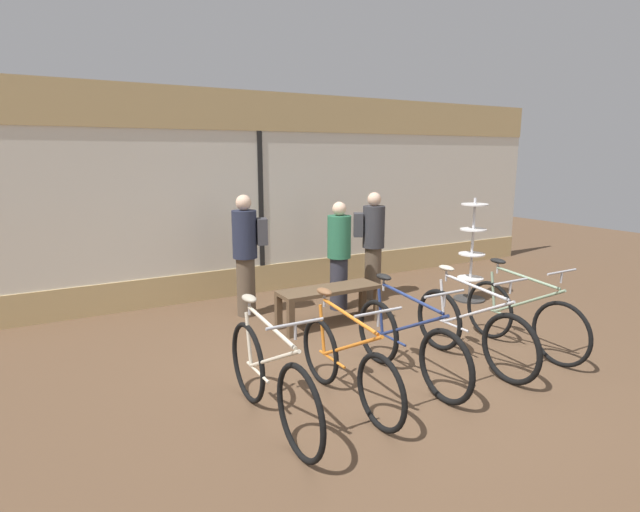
{
  "coord_description": "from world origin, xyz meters",
  "views": [
    {
      "loc": [
        -3.12,
        -4.09,
        2.24
      ],
      "look_at": [
        0.0,
        1.41,
        0.95
      ],
      "focal_mm": 28.0,
      "sensor_mm": 36.0,
      "label": 1
    }
  ],
  "objects": [
    {
      "name": "display_bench",
      "position": [
        0.13,
        1.39,
        0.41
      ],
      "size": [
        1.4,
        0.44,
        0.51
      ],
      "color": "brown",
      "rests_on": "ground_plane"
    },
    {
      "name": "bicycle_right",
      "position": [
        0.81,
        -0.47,
        0.39
      ],
      "size": [
        0.46,
        1.74,
        1.04
      ],
      "color": "black",
      "rests_on": "ground_plane"
    },
    {
      "name": "bicycle_center",
      "position": [
        -0.04,
        -0.44,
        0.39
      ],
      "size": [
        0.46,
        1.74,
        1.03
      ],
      "color": "black",
      "rests_on": "ground_plane"
    },
    {
      "name": "bicycle_left",
      "position": [
        -0.82,
        -0.54,
        0.37
      ],
      "size": [
        0.46,
        1.67,
        1.01
      ],
      "color": "black",
      "rests_on": "ground_plane"
    },
    {
      "name": "bicycle_far_right",
      "position": [
        1.62,
        -0.46,
        0.4
      ],
      "size": [
        0.46,
        1.7,
        1.04
      ],
      "color": "black",
      "rests_on": "ground_plane"
    },
    {
      "name": "bicycle_far_left",
      "position": [
        -1.59,
        -0.55,
        0.41
      ],
      "size": [
        0.46,
        1.78,
        1.05
      ],
      "color": "black",
      "rests_on": "ground_plane"
    },
    {
      "name": "shop_back_wall",
      "position": [
        0.0,
        3.35,
        1.64
      ],
      "size": [
        12.0,
        0.08,
        3.2
      ],
      "color": "tan",
      "rests_on": "ground_plane"
    },
    {
      "name": "accessory_rack",
      "position": [
        2.64,
        1.31,
        0.66
      ],
      "size": [
        0.48,
        0.48,
        1.6
      ],
      "color": "#333333",
      "rests_on": "ground_plane"
    },
    {
      "name": "ground_plane",
      "position": [
        0.0,
        0.0,
        0.0
      ],
      "size": [
        24.0,
        24.0,
        0.0
      ],
      "primitive_type": "plane",
      "color": "brown"
    },
    {
      "name": "customer_mid_floor",
      "position": [
        -0.66,
        2.31,
        0.92
      ],
      "size": [
        0.54,
        0.42,
        1.71
      ],
      "color": "brown",
      "rests_on": "ground_plane"
    },
    {
      "name": "customer_by_window",
      "position": [
        0.61,
        1.93,
        0.83
      ],
      "size": [
        0.47,
        0.47,
        1.58
      ],
      "color": "#2D2D38",
      "rests_on": "ground_plane"
    },
    {
      "name": "customer_near_rack",
      "position": [
        1.36,
        2.16,
        0.9
      ],
      "size": [
        0.56,
        0.5,
        1.67
      ],
      "color": "brown",
      "rests_on": "ground_plane"
    }
  ]
}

